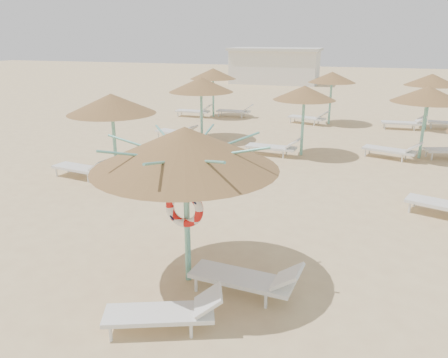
% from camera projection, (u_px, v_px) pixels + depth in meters
% --- Properties ---
extents(ground, '(120.00, 120.00, 0.00)m').
position_uv_depth(ground, '(217.00, 277.00, 8.35)').
color(ground, '#D4B681').
rests_on(ground, ground).
extents(main_palapa, '(3.27, 3.27, 2.93)m').
position_uv_depth(main_palapa, '(185.00, 149.00, 7.48)').
color(main_palapa, '#6AB8A6').
rests_on(main_palapa, ground).
extents(lounger_main_a, '(1.91, 1.18, 0.67)m').
position_uv_depth(lounger_main_a, '(167.00, 312.00, 6.77)').
color(lounger_main_a, silver).
rests_on(lounger_main_a, ground).
extents(lounger_main_b, '(2.03, 0.77, 0.72)m').
position_uv_depth(lounger_main_b, '(249.00, 278.00, 7.66)').
color(lounger_main_b, silver).
rests_on(lounger_main_b, ground).
extents(palapa_field, '(15.29, 14.06, 2.70)m').
position_uv_depth(palapa_field, '(301.00, 90.00, 17.41)').
color(palapa_field, '#6AB8A6').
rests_on(palapa_field, ground).
extents(service_hut, '(8.40, 4.40, 3.25)m').
position_uv_depth(service_hut, '(275.00, 66.00, 41.22)').
color(service_hut, silver).
rests_on(service_hut, ground).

